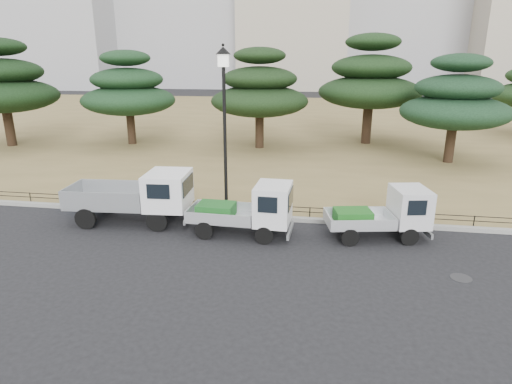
% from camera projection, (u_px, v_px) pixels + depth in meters
% --- Properties ---
extents(ground, '(220.00, 220.00, 0.00)m').
position_uv_depth(ground, '(247.00, 246.00, 14.41)').
color(ground, black).
extents(lawn, '(120.00, 56.00, 0.15)m').
position_uv_depth(lawn, '(301.00, 121.00, 43.26)').
color(lawn, olive).
rests_on(lawn, ground).
extents(curb, '(120.00, 0.25, 0.16)m').
position_uv_depth(curb, '(258.00, 217.00, 16.84)').
color(curb, gray).
rests_on(curb, ground).
extents(truck_large, '(4.71, 2.13, 2.01)m').
position_uv_depth(truck_large, '(137.00, 195.00, 16.23)').
color(truck_large, black).
rests_on(truck_large, ground).
extents(truck_kei_front, '(3.66, 1.69, 1.91)m').
position_uv_depth(truck_kei_front, '(248.00, 210.00, 15.09)').
color(truck_kei_front, black).
rests_on(truck_kei_front, ground).
extents(truck_kei_rear, '(3.65, 2.07, 1.80)m').
position_uv_depth(truck_kei_rear, '(385.00, 214.00, 14.85)').
color(truck_kei_rear, black).
rests_on(truck_kei_rear, ground).
extents(street_lamp, '(0.57, 0.57, 6.32)m').
position_uv_depth(street_lamp, '(224.00, 104.00, 16.05)').
color(street_lamp, black).
rests_on(street_lamp, lawn).
extents(pipe_fence, '(38.00, 0.04, 0.40)m').
position_uv_depth(pipe_fence, '(259.00, 207.00, 16.88)').
color(pipe_fence, black).
rests_on(pipe_fence, lawn).
extents(tarp_pile, '(1.59, 1.39, 0.88)m').
position_uv_depth(tarp_pile, '(84.00, 195.00, 18.25)').
color(tarp_pile, '#134F9A').
rests_on(tarp_pile, lawn).
extents(manhole, '(0.60, 0.60, 0.01)m').
position_uv_depth(manhole, '(461.00, 278.00, 12.29)').
color(manhole, '#2D2D30').
rests_on(manhole, ground).
extents(pine_west_far, '(7.26, 7.26, 7.33)m').
position_uv_depth(pine_west_far, '(2.00, 85.00, 29.42)').
color(pine_west_far, black).
rests_on(pine_west_far, lawn).
extents(pine_west_near, '(6.56, 6.56, 6.56)m').
position_uv_depth(pine_west_near, '(128.00, 91.00, 30.22)').
color(pine_west_near, black).
rests_on(pine_west_near, lawn).
extents(pine_center_left, '(6.60, 6.60, 6.71)m').
position_uv_depth(pine_center_left, '(260.00, 91.00, 28.79)').
color(pine_center_left, black).
rests_on(pine_center_left, lawn).
extents(pine_center_right, '(7.23, 7.23, 7.67)m').
position_uv_depth(pine_center_right, '(370.00, 81.00, 30.22)').
color(pine_center_right, black).
rests_on(pine_center_right, lawn).
extents(pine_east_near, '(6.18, 6.18, 6.24)m').
position_uv_depth(pine_east_near, '(456.00, 101.00, 24.59)').
color(pine_east_near, black).
rests_on(pine_east_near, lawn).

